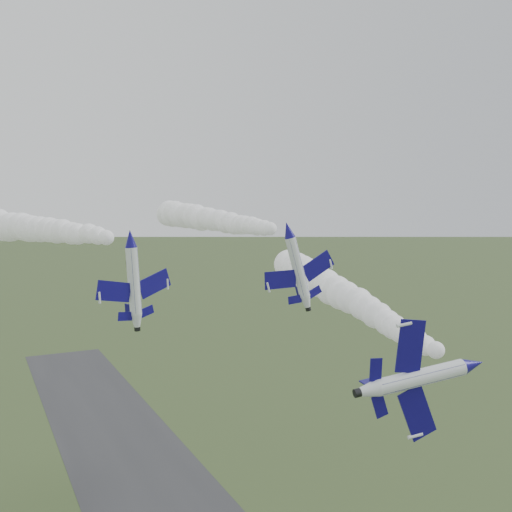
{
  "coord_description": "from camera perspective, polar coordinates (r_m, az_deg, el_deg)",
  "views": [
    {
      "loc": [
        -26.28,
        -41.83,
        49.52
      ],
      "look_at": [
        3.27,
        17.44,
        43.99
      ],
      "focal_mm": 40.0,
      "sensor_mm": 36.0,
      "label": 1
    }
  ],
  "objects": [
    {
      "name": "jet_lead",
      "position": [
        57.37,
        20.95,
        -10.12
      ],
      "size": [
        5.31,
        13.32,
        10.92
      ],
      "rotation": [
        0.0,
        1.44,
        -0.17
      ],
      "color": "white"
    },
    {
      "name": "smoke_trail_jet_lead",
      "position": [
        86.12,
        8.35,
        -3.7
      ],
      "size": [
        16.33,
        60.92,
        5.87
      ],
      "primitive_type": null,
      "rotation": [
        0.0,
        0.0,
        -0.17
      ],
      "color": "white"
    },
    {
      "name": "jet_pair_left",
      "position": [
        64.66,
        -12.4,
        1.74
      ],
      "size": [
        9.7,
        11.23,
        2.88
      ],
      "rotation": [
        0.0,
        -0.07,
        0.33
      ],
      "color": "white"
    },
    {
      "name": "smoke_trail_jet_pair_left",
      "position": [
        92.47,
        -23.79,
        2.77
      ],
      "size": [
        24.89,
        57.71,
        5.82
      ],
      "primitive_type": null,
      "rotation": [
        0.0,
        0.0,
        0.33
      ],
      "color": "white"
    },
    {
      "name": "jet_pair_right",
      "position": [
        70.95,
        3.26,
        2.65
      ],
      "size": [
        9.54,
        11.86,
        3.69
      ],
      "rotation": [
        0.0,
        -0.28,
        -0.06
      ],
      "color": "white"
    },
    {
      "name": "smoke_trail_jet_pair_right",
      "position": [
        107.68,
        -5.16,
        3.76
      ],
      "size": [
        10.1,
        73.18,
        5.69
      ],
      "primitive_type": null,
      "rotation": [
        0.0,
        0.0,
        -0.06
      ],
      "color": "white"
    }
  ]
}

